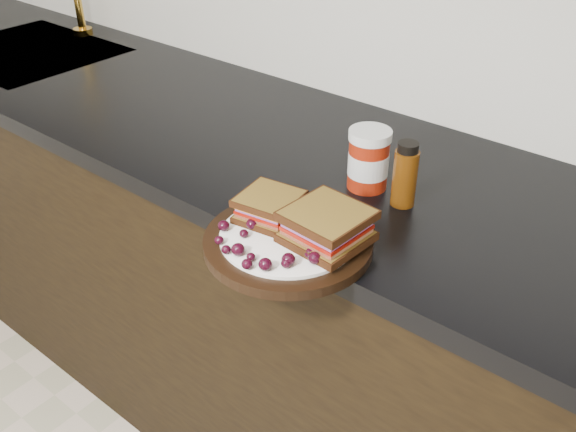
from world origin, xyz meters
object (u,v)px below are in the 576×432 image
(plate, at_px, (288,242))
(condiment_jar, at_px, (368,159))
(sandwich_left, at_px, (269,207))
(oil_bottle, at_px, (405,174))

(plate, bearing_deg, condiment_jar, 91.99)
(sandwich_left, bearing_deg, oil_bottle, 50.12)
(condiment_jar, height_order, oil_bottle, oil_bottle)
(plate, xyz_separation_m, condiment_jar, (-0.01, 0.25, 0.05))
(sandwich_left, relative_size, condiment_jar, 0.82)
(sandwich_left, distance_m, condiment_jar, 0.23)
(oil_bottle, bearing_deg, condiment_jar, 172.59)
(sandwich_left, xyz_separation_m, condiment_jar, (0.05, 0.23, 0.01))
(plate, bearing_deg, oil_bottle, 72.22)
(plate, relative_size, sandwich_left, 2.89)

